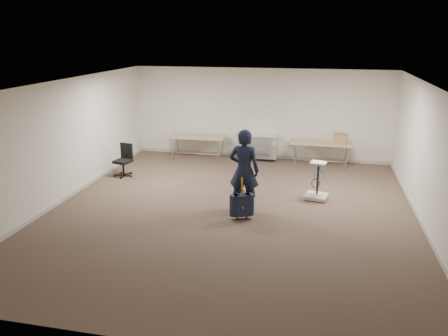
# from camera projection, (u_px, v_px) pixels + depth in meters

# --- Properties ---
(ground) EXTENTS (9.00, 9.00, 0.00)m
(ground) POSITION_uv_depth(u_px,v_px,m) (231.00, 211.00, 9.77)
(ground) COLOR #4A3A2C
(ground) RESTS_ON ground
(room_shell) EXTENTS (8.00, 9.00, 9.00)m
(room_shell) POSITION_uv_depth(u_px,v_px,m) (242.00, 188.00, 11.04)
(room_shell) COLOR white
(room_shell) RESTS_ON ground
(folding_table_left) EXTENTS (1.80, 0.75, 0.73)m
(folding_table_left) POSITION_uv_depth(u_px,v_px,m) (197.00, 138.00, 13.64)
(folding_table_left) COLOR tan
(folding_table_left) RESTS_ON ground
(folding_table_right) EXTENTS (1.80, 0.75, 0.73)m
(folding_table_right) POSITION_uv_depth(u_px,v_px,m) (321.00, 144.00, 12.87)
(folding_table_right) COLOR tan
(folding_table_right) RESTS_ON ground
(wire_shelf) EXTENTS (1.22, 0.47, 0.80)m
(wire_shelf) POSITION_uv_depth(u_px,v_px,m) (258.00, 146.00, 13.56)
(wire_shelf) COLOR silver
(wire_shelf) RESTS_ON ground
(person) EXTENTS (0.70, 0.49, 1.84)m
(person) POSITION_uv_depth(u_px,v_px,m) (244.00, 170.00, 9.59)
(person) COLOR black
(person) RESTS_ON ground
(suitcase) EXTENTS (0.39, 0.31, 0.93)m
(suitcase) POSITION_uv_depth(u_px,v_px,m) (242.00, 205.00, 9.25)
(suitcase) COLOR #151E30
(suitcase) RESTS_ON ground
(office_chair) EXTENTS (0.54, 0.54, 0.90)m
(office_chair) POSITION_uv_depth(u_px,v_px,m) (124.00, 166.00, 12.09)
(office_chair) COLOR black
(office_chair) RESTS_ON ground
(equipment_cart) EXTENTS (0.58, 0.58, 0.92)m
(equipment_cart) POSITION_uv_depth(u_px,v_px,m) (317.00, 189.00, 10.41)
(equipment_cart) COLOR beige
(equipment_cart) RESTS_ON ground
(cardboard_box) EXTENTS (0.41, 0.32, 0.28)m
(cardboard_box) POSITION_uv_depth(u_px,v_px,m) (341.00, 138.00, 12.71)
(cardboard_box) COLOR olive
(cardboard_box) RESTS_ON folding_table_right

